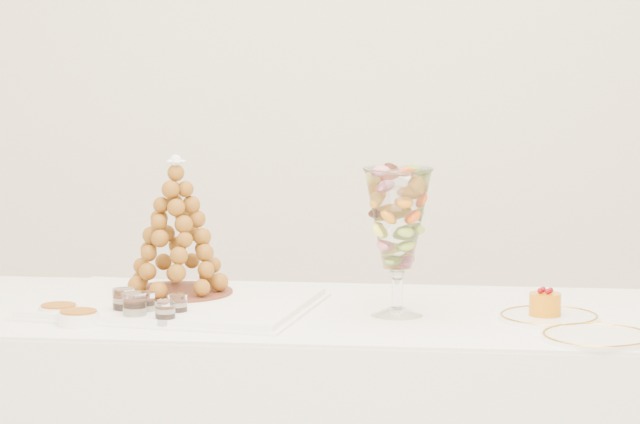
{
  "coord_description": "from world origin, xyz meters",
  "views": [
    {
      "loc": [
        0.16,
        -3.35,
        1.47
      ],
      "look_at": [
        -0.03,
        0.22,
        0.97
      ],
      "focal_mm": 85.0,
      "sensor_mm": 36.0,
      "label": 1
    }
  ],
  "objects": [
    {
      "name": "macaron_vase",
      "position": [
        0.16,
        0.26,
        0.95
      ],
      "size": [
        0.16,
        0.16,
        0.36
      ],
      "color": "white",
      "rests_on": "buffet_table"
    },
    {
      "name": "verrine_a",
      "position": [
        -0.5,
        0.19,
        0.75
      ],
      "size": [
        0.06,
        0.06,
        0.07
      ],
      "primitive_type": "cylinder",
      "rotation": [
        0.0,
        0.0,
        0.03
      ],
      "color": "white",
      "rests_on": "buffet_table"
    },
    {
      "name": "ramekin_back",
      "position": [
        -0.65,
        0.19,
        0.73
      ],
      "size": [
        0.09,
        0.09,
        0.03
      ],
      "primitive_type": "cylinder",
      "color": "white",
      "rests_on": "buffet_table"
    },
    {
      "name": "verrine_b",
      "position": [
        -0.44,
        0.18,
        0.75
      ],
      "size": [
        0.06,
        0.06,
        0.07
      ],
      "primitive_type": "cylinder",
      "rotation": [
        0.0,
        0.0,
        0.21
      ],
      "color": "white",
      "rests_on": "buffet_table"
    },
    {
      "name": "spare_plate",
      "position": [
        0.61,
        0.02,
        0.72
      ],
      "size": [
        0.25,
        0.25,
        0.01
      ],
      "primitive_type": "cylinder",
      "color": "white",
      "rests_on": "buffet_table"
    },
    {
      "name": "croquembouche",
      "position": [
        -0.4,
        0.41,
        0.91
      ],
      "size": [
        0.28,
        0.28,
        0.35
      ],
      "rotation": [
        0.0,
        0.0,
        0.02
      ],
      "color": "brown",
      "rests_on": "lace_tray"
    },
    {
      "name": "cake_plate",
      "position": [
        0.52,
        0.22,
        0.72
      ],
      "size": [
        0.24,
        0.24,
        0.01
      ],
      "primitive_type": "cylinder",
      "color": "white",
      "rests_on": "buffet_table"
    },
    {
      "name": "verrine_c",
      "position": [
        -0.36,
        0.17,
        0.75
      ],
      "size": [
        0.06,
        0.06,
        0.06
      ],
      "primitive_type": "cylinder",
      "rotation": [
        0.0,
        0.0,
        0.22
      ],
      "color": "white",
      "rests_on": "buffet_table"
    },
    {
      "name": "verrine_e",
      "position": [
        -0.38,
        0.09,
        0.75
      ],
      "size": [
        0.06,
        0.06,
        0.06
      ],
      "primitive_type": "cylinder",
      "rotation": [
        0.0,
        0.0,
        0.34
      ],
      "color": "white",
      "rests_on": "buffet_table"
    },
    {
      "name": "mousse_cake",
      "position": [
        0.51,
        0.22,
        0.75
      ],
      "size": [
        0.08,
        0.08,
        0.07
      ],
      "color": "orange",
      "rests_on": "cake_plate"
    },
    {
      "name": "lace_tray",
      "position": [
        -0.39,
        0.32,
        0.73
      ],
      "size": [
        0.73,
        0.61,
        0.02
      ],
      "primitive_type": "cube",
      "rotation": [
        0.0,
        0.0,
        -0.2
      ],
      "color": "white",
      "rests_on": "buffet_table"
    },
    {
      "name": "ramekin_front",
      "position": [
        -0.59,
        0.11,
        0.73
      ],
      "size": [
        0.1,
        0.1,
        0.03
      ],
      "primitive_type": "cylinder",
      "color": "white",
      "rests_on": "buffet_table"
    },
    {
      "name": "verrine_d",
      "position": [
        -0.46,
        0.13,
        0.75
      ],
      "size": [
        0.06,
        0.06,
        0.08
      ],
      "primitive_type": "cylinder",
      "rotation": [
        0.0,
        0.0,
        0.16
      ],
      "color": "white",
      "rests_on": "buffet_table"
    }
  ]
}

